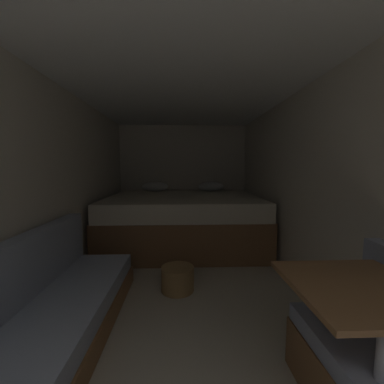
{
  "coord_description": "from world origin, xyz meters",
  "views": [
    {
      "loc": [
        -0.01,
        -0.25,
        1.26
      ],
      "look_at": [
        0.11,
        2.74,
        0.95
      ],
      "focal_mm": 22.61,
      "sensor_mm": 36.0,
      "label": 1
    }
  ],
  "objects_px": {
    "sofa_left": "(30,335)",
    "bed": "(183,220)",
    "dinette_table": "(358,310)",
    "wicker_basket": "(178,279)"
  },
  "relations": [
    {
      "from": "sofa_left",
      "to": "dinette_table",
      "type": "xyz_separation_m",
      "value": [
        1.74,
        -0.41,
        0.38
      ]
    },
    {
      "from": "wicker_basket",
      "to": "dinette_table",
      "type": "bearing_deg",
      "value": -57.94
    },
    {
      "from": "sofa_left",
      "to": "bed",
      "type": "bearing_deg",
      "value": 68.73
    },
    {
      "from": "bed",
      "to": "wicker_basket",
      "type": "relative_size",
      "value": 7.04
    },
    {
      "from": "dinette_table",
      "to": "wicker_basket",
      "type": "height_order",
      "value": "dinette_table"
    },
    {
      "from": "wicker_basket",
      "to": "sofa_left",
      "type": "bearing_deg",
      "value": -132.96
    },
    {
      "from": "sofa_left",
      "to": "wicker_basket",
      "type": "distance_m",
      "value": 1.31
    },
    {
      "from": "bed",
      "to": "dinette_table",
      "type": "bearing_deg",
      "value": -74.58
    },
    {
      "from": "bed",
      "to": "wicker_basket",
      "type": "bearing_deg",
      "value": -92.51
    },
    {
      "from": "bed",
      "to": "sofa_left",
      "type": "bearing_deg",
      "value": -111.27
    }
  ]
}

